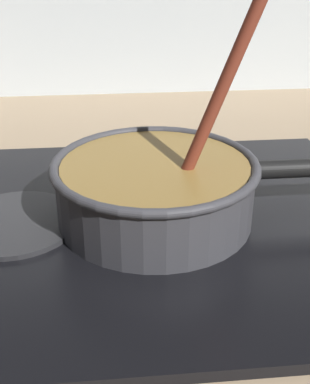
# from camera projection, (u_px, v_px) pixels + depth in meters

# --- Properties ---
(ground) EXTENTS (2.40, 1.60, 0.04)m
(ground) POSITION_uv_depth(u_px,v_px,m) (185.00, 361.00, 0.44)
(ground) COLOR #9E8466
(hob_plate) EXTENTS (0.56, 0.48, 0.01)m
(hob_plate) POSITION_uv_depth(u_px,v_px,m) (155.00, 222.00, 0.60)
(hob_plate) COLOR black
(hob_plate) RESTS_ON ground
(burner_ring) EXTENTS (0.18, 0.18, 0.01)m
(burner_ring) POSITION_uv_depth(u_px,v_px,m) (155.00, 215.00, 0.59)
(burner_ring) COLOR #592D0C
(burner_ring) RESTS_ON hob_plate
(spare_burner) EXTENTS (0.15, 0.15, 0.01)m
(spare_burner) POSITION_uv_depth(u_px,v_px,m) (14.00, 223.00, 0.58)
(spare_burner) COLOR #262628
(spare_burner) RESTS_ON hob_plate
(cooking_pan) EXTENTS (0.39, 0.24, 0.30)m
(cooking_pan) POSITION_uv_depth(u_px,v_px,m) (157.00, 188.00, 0.58)
(cooking_pan) COLOR #38383D
(cooking_pan) RESTS_ON hob_plate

